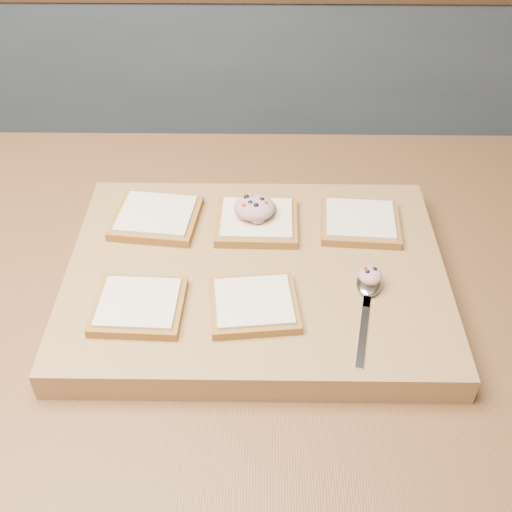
# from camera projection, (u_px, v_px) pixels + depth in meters

# --- Properties ---
(island_counter) EXTENTS (2.00, 0.80, 0.90)m
(island_counter) POSITION_uv_depth(u_px,v_px,m) (251.00, 438.00, 1.26)
(island_counter) COLOR slate
(island_counter) RESTS_ON ground
(back_counter) EXTENTS (3.60, 0.62, 0.94)m
(back_counter) POSITION_uv_depth(u_px,v_px,m) (258.00, 93.00, 2.33)
(back_counter) COLOR slate
(back_counter) RESTS_ON ground
(cutting_board) EXTENTS (0.54, 0.41, 0.04)m
(cutting_board) POSITION_uv_depth(u_px,v_px,m) (256.00, 276.00, 0.92)
(cutting_board) COLOR #A17645
(cutting_board) RESTS_ON island_counter
(bread_far_left) EXTENTS (0.14, 0.13, 0.02)m
(bread_far_left) POSITION_uv_depth(u_px,v_px,m) (156.00, 217.00, 0.98)
(bread_far_left) COLOR olive
(bread_far_left) RESTS_ON cutting_board
(bread_far_center) EXTENTS (0.13, 0.12, 0.02)m
(bread_far_center) POSITION_uv_depth(u_px,v_px,m) (257.00, 221.00, 0.97)
(bread_far_center) COLOR olive
(bread_far_center) RESTS_ON cutting_board
(bread_far_right) EXTENTS (0.12, 0.12, 0.02)m
(bread_far_right) POSITION_uv_depth(u_px,v_px,m) (360.00, 222.00, 0.97)
(bread_far_right) COLOR olive
(bread_far_right) RESTS_ON cutting_board
(bread_near_left) EXTENTS (0.12, 0.11, 0.02)m
(bread_near_left) POSITION_uv_depth(u_px,v_px,m) (139.00, 306.00, 0.84)
(bread_near_left) COLOR olive
(bread_near_left) RESTS_ON cutting_board
(bread_near_center) EXTENTS (0.13, 0.12, 0.02)m
(bread_near_center) POSITION_uv_depth(u_px,v_px,m) (254.00, 304.00, 0.84)
(bread_near_center) COLOR olive
(bread_near_center) RESTS_ON cutting_board
(tuna_salad_dollop) EXTENTS (0.06, 0.06, 0.03)m
(tuna_salad_dollop) POSITION_uv_depth(u_px,v_px,m) (255.00, 207.00, 0.96)
(tuna_salad_dollop) COLOR tan
(tuna_salad_dollop) RESTS_ON bread_far_center
(spoon) EXTENTS (0.06, 0.18, 0.01)m
(spoon) POSITION_uv_depth(u_px,v_px,m) (368.00, 290.00, 0.87)
(spoon) COLOR silver
(spoon) RESTS_ON cutting_board
(spoon_salad) EXTENTS (0.03, 0.04, 0.02)m
(spoon_salad) POSITION_uv_depth(u_px,v_px,m) (370.00, 275.00, 0.86)
(spoon_salad) COLOR tan
(spoon_salad) RESTS_ON spoon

